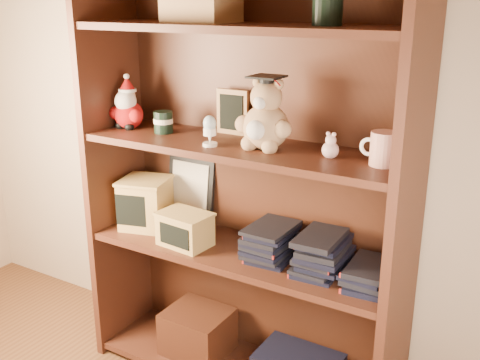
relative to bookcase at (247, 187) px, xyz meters
The scene contains 16 objects.
bookcase is the anchor object (origin of this frame).
shelf_lower 0.25m from the bookcase, 87.06° to the right, with size 1.14×0.33×0.02m.
shelf_upper 0.17m from the bookcase, 87.06° to the right, with size 1.14×0.33×0.02m.
santa_plush 0.56m from the bookcase, behind, with size 0.15×0.11×0.22m.
teachers_tin 0.40m from the bookcase, behind, with size 0.07×0.07×0.08m.
chalkboard_plaque 0.28m from the bookcase, 146.67° to the left, with size 0.13×0.07×0.16m.
egg_cup 0.27m from the bookcase, 119.61° to the right, with size 0.05×0.05×0.11m.
grad_teddy_bear 0.29m from the bookcase, 29.46° to the right, with size 0.20×0.18×0.25m.
pink_figurine 0.39m from the bookcase, ahead, with size 0.05×0.05×0.09m.
teacher_mug 0.55m from the bookcase, ahead, with size 0.12×0.08×0.10m.
certificate_frame 0.34m from the bookcase, 164.44° to the left, with size 0.22×0.06×0.27m.
treats_box 0.46m from the bookcase, behind, with size 0.23×0.23×0.20m.
pencils_box 0.28m from the bookcase, 149.35° to the right, with size 0.21×0.16×0.13m.
book_stack_left 0.21m from the bookcase, 22.08° to the right, with size 0.14×0.20×0.13m.
book_stack_mid 0.37m from the bookcase, ahead, with size 0.14×0.20×0.13m.
book_stack_right 0.53m from the bookcase, ahead, with size 0.14×0.20×0.06m.
Camera 1 is at (1.10, -0.30, 1.43)m, focal length 42.00 mm.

